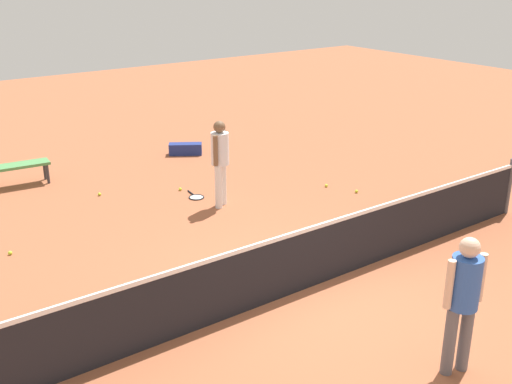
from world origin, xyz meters
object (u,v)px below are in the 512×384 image
Objects in this scene: tennis_racket_near_player at (196,197)px; equipment_bag at (184,149)px; player_near_side at (220,156)px; tennis_ball_midcourt at (100,194)px; courtside_bench at (12,168)px; tennis_ball_stray_left at (326,186)px; tennis_ball_near_player at (343,219)px; tennis_ball_by_net at (180,189)px; player_far_side at (464,295)px; tennis_ball_baseline at (356,191)px; tennis_ball_stray_right at (10,253)px.

equipment_bag is at bearing -115.11° from tennis_racket_near_player.
tennis_ball_midcourt is at bearing -48.11° from player_near_side.
equipment_bag is (-4.07, 0.07, -0.28)m from courtside_bench.
tennis_racket_near_player is at bearing -23.01° from tennis_ball_stray_left.
tennis_ball_by_net is (1.65, -3.16, 0.00)m from tennis_ball_near_player.
tennis_ball_by_net is at bearing 154.70° from tennis_ball_midcourt.
player_near_side is at bearing 131.89° from tennis_ball_midcourt.
player_far_side reaches higher than tennis_ball_near_player.
tennis_ball_baseline is (-2.88, 2.25, 0.00)m from tennis_ball_by_net.
tennis_ball_near_player is at bearing 36.30° from tennis_ball_baseline.
tennis_ball_stray_right is at bearing 32.42° from equipment_bag.
tennis_ball_near_player is at bearing -116.82° from player_far_side.
tennis_ball_near_player is (-1.59, 2.62, 0.02)m from tennis_racket_near_player.
tennis_racket_near_player is 3.30m from tennis_ball_baseline.
player_far_side is 6.71m from tennis_racket_near_player.
tennis_ball_stray_right is at bearing 15.28° from tennis_ball_by_net.
equipment_bag is at bearing -71.53° from tennis_ball_stray_left.
tennis_ball_stray_right is at bearing -61.42° from player_far_side.
tennis_ball_stray_left is (-2.56, 1.09, 0.02)m from tennis_racket_near_player.
tennis_ball_stray_right is at bearing 37.47° from tennis_ball_midcourt.
tennis_ball_stray_right is 3.46m from courtside_bench.
equipment_bag is (-1.28, -2.73, 0.13)m from tennis_racket_near_player.
tennis_ball_baseline is at bearing 145.98° from tennis_ball_midcourt.
player_far_side is at bearing 56.42° from tennis_ball_baseline.
tennis_ball_midcourt is 1.00× the size of tennis_ball_stray_left.
player_near_side is 25.76× the size of tennis_ball_stray_left.
equipment_bag is (0.31, -5.35, 0.11)m from tennis_ball_near_player.
player_far_side is 4.59m from tennis_ball_near_player.
player_near_side is at bearing 130.35° from courtside_bench.
courtside_bench is at bearing -36.07° from tennis_ball_stray_left.
tennis_ball_baseline is at bearing -143.70° from tennis_ball_near_player.
tennis_ball_baseline is (-2.82, 1.71, 0.02)m from tennis_racket_near_player.
tennis_racket_near_player is 0.72× the size of equipment_bag.
player_near_side reaches higher than tennis_ball_midcourt.
courtside_bench reaches higher than tennis_ball_stray_left.
player_near_side reaches higher than tennis_racket_near_player.
courtside_bench is (2.35, -9.43, -0.59)m from player_far_side.
tennis_ball_near_player is at bearing 117.59° from tennis_ball_by_net.
tennis_ball_stray_left and tennis_ball_stray_right have the same top height.
tennis_ball_midcourt is 1.00× the size of tennis_ball_stray_right.
player_near_side reaches higher than tennis_ball_by_net.
tennis_ball_midcourt and tennis_ball_baseline have the same top height.
player_far_side is at bearing 61.63° from tennis_ball_stray_left.
tennis_ball_stray_right is (5.37, -2.14, 0.00)m from tennis_ball_near_player.
tennis_ball_stray_left is at bearing 156.99° from tennis_racket_near_player.
tennis_ball_stray_right is at bearing 7.26° from tennis_racket_near_player.
tennis_racket_near_player is (-0.44, -6.62, -1.00)m from player_far_side.
player_far_side is 25.76× the size of tennis_ball_midcourt.
player_near_side is 1.11× the size of courtside_bench.
tennis_ball_by_net is 0.04× the size of courtside_bench.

